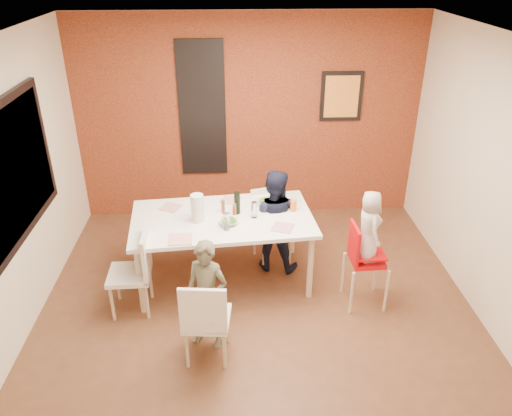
{
  "coord_description": "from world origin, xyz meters",
  "views": [
    {
      "loc": [
        -0.22,
        -4.1,
        3.34
      ],
      "look_at": [
        0.0,
        0.3,
        1.05
      ],
      "focal_mm": 35.0,
      "sensor_mm": 36.0,
      "label": 1
    }
  ],
  "objects_px": {
    "dining_table": "(223,223)",
    "paper_towel_roll": "(197,208)",
    "chair_left": "(137,268)",
    "toddler": "(369,226)",
    "child_near": "(207,296)",
    "chair_far": "(270,221)",
    "child_far": "(274,221)",
    "high_chair": "(363,257)",
    "wine_bottle": "(237,203)",
    "chair_near": "(206,318)"
  },
  "relations": [
    {
      "from": "dining_table",
      "to": "paper_towel_roll",
      "type": "xyz_separation_m",
      "value": [
        -0.25,
        -0.07,
        0.22
      ]
    },
    {
      "from": "chair_left",
      "to": "toddler",
      "type": "relative_size",
      "value": 1.21
    },
    {
      "from": "child_near",
      "to": "toddler",
      "type": "relative_size",
      "value": 1.48
    },
    {
      "from": "chair_far",
      "to": "toddler",
      "type": "xyz_separation_m",
      "value": [
        0.9,
        -0.95,
        0.44
      ]
    },
    {
      "from": "child_near",
      "to": "child_far",
      "type": "relative_size",
      "value": 0.9
    },
    {
      "from": "dining_table",
      "to": "high_chair",
      "type": "height_order",
      "value": "high_chair"
    },
    {
      "from": "chair_left",
      "to": "toddler",
      "type": "height_order",
      "value": "toddler"
    },
    {
      "from": "high_chair",
      "to": "child_far",
      "type": "xyz_separation_m",
      "value": [
        -0.86,
        0.72,
        0.05
      ]
    },
    {
      "from": "high_chair",
      "to": "wine_bottle",
      "type": "xyz_separation_m",
      "value": [
        -1.27,
        0.56,
        0.37
      ]
    },
    {
      "from": "chair_left",
      "to": "child_far",
      "type": "distance_m",
      "value": 1.6
    },
    {
      "from": "child_far",
      "to": "toddler",
      "type": "bearing_deg",
      "value": 156.85
    },
    {
      "from": "chair_far",
      "to": "high_chair",
      "type": "distance_m",
      "value": 1.3
    },
    {
      "from": "toddler",
      "to": "chair_left",
      "type": "bearing_deg",
      "value": 82.87
    },
    {
      "from": "child_near",
      "to": "toddler",
      "type": "distance_m",
      "value": 1.72
    },
    {
      "from": "chair_left",
      "to": "dining_table",
      "type": "bearing_deg",
      "value": 117.07
    },
    {
      "from": "chair_far",
      "to": "paper_towel_roll",
      "type": "distance_m",
      "value": 1.07
    },
    {
      "from": "high_chair",
      "to": "child_near",
      "type": "xyz_separation_m",
      "value": [
        -1.56,
        -0.54,
        -0.01
      ]
    },
    {
      "from": "chair_far",
      "to": "child_far",
      "type": "bearing_deg",
      "value": -101.47
    },
    {
      "from": "child_far",
      "to": "toddler",
      "type": "relative_size",
      "value": 1.64
    },
    {
      "from": "dining_table",
      "to": "toddler",
      "type": "height_order",
      "value": "toddler"
    },
    {
      "from": "child_far",
      "to": "toddler",
      "type": "height_order",
      "value": "toddler"
    },
    {
      "from": "high_chair",
      "to": "dining_table",
      "type": "bearing_deg",
      "value": 69.19
    },
    {
      "from": "toddler",
      "to": "paper_towel_roll",
      "type": "distance_m",
      "value": 1.75
    },
    {
      "from": "toddler",
      "to": "chair_far",
      "type": "bearing_deg",
      "value": 36.43
    },
    {
      "from": "chair_near",
      "to": "wine_bottle",
      "type": "xyz_separation_m",
      "value": [
        0.3,
        1.34,
        0.43
      ]
    },
    {
      "from": "chair_far",
      "to": "paper_towel_roll",
      "type": "bearing_deg",
      "value": -162.98
    },
    {
      "from": "dining_table",
      "to": "wine_bottle",
      "type": "bearing_deg",
      "value": 27.38
    },
    {
      "from": "chair_near",
      "to": "wine_bottle",
      "type": "distance_m",
      "value": 1.44
    },
    {
      "from": "child_far",
      "to": "high_chair",
      "type": "bearing_deg",
      "value": 156.02
    },
    {
      "from": "chair_left",
      "to": "child_far",
      "type": "height_order",
      "value": "child_far"
    },
    {
      "from": "child_near",
      "to": "child_far",
      "type": "xyz_separation_m",
      "value": [
        0.71,
        1.26,
        0.06
      ]
    },
    {
      "from": "toddler",
      "to": "wine_bottle",
      "type": "xyz_separation_m",
      "value": [
        -1.29,
        0.56,
        0.01
      ]
    },
    {
      "from": "child_near",
      "to": "paper_towel_roll",
      "type": "height_order",
      "value": "paper_towel_roll"
    },
    {
      "from": "chair_left",
      "to": "wine_bottle",
      "type": "height_order",
      "value": "wine_bottle"
    },
    {
      "from": "toddler",
      "to": "wine_bottle",
      "type": "relative_size",
      "value": 3.0
    },
    {
      "from": "chair_near",
      "to": "chair_far",
      "type": "height_order",
      "value": "chair_near"
    },
    {
      "from": "high_chair",
      "to": "chair_left",
      "type": "bearing_deg",
      "value": 87.63
    },
    {
      "from": "high_chair",
      "to": "child_far",
      "type": "relative_size",
      "value": 0.76
    },
    {
      "from": "high_chair",
      "to": "child_far",
      "type": "bearing_deg",
      "value": 47.75
    },
    {
      "from": "toddler",
      "to": "wine_bottle",
      "type": "bearing_deg",
      "value": 59.44
    },
    {
      "from": "dining_table",
      "to": "high_chair",
      "type": "xyz_separation_m",
      "value": [
        1.43,
        -0.48,
        -0.17
      ]
    },
    {
      "from": "chair_far",
      "to": "chair_left",
      "type": "relative_size",
      "value": 0.96
    },
    {
      "from": "chair_far",
      "to": "child_near",
      "type": "xyz_separation_m",
      "value": [
        -0.68,
        -1.49,
        0.07
      ]
    },
    {
      "from": "child_near",
      "to": "chair_near",
      "type": "bearing_deg",
      "value": -71.15
    },
    {
      "from": "toddler",
      "to": "paper_towel_roll",
      "type": "bearing_deg",
      "value": 69.4
    },
    {
      "from": "dining_table",
      "to": "child_far",
      "type": "height_order",
      "value": "child_far"
    },
    {
      "from": "chair_near",
      "to": "high_chair",
      "type": "xyz_separation_m",
      "value": [
        1.57,
        0.78,
        0.07
      ]
    },
    {
      "from": "dining_table",
      "to": "high_chair",
      "type": "bearing_deg",
      "value": -18.49
    },
    {
      "from": "paper_towel_roll",
      "to": "high_chair",
      "type": "bearing_deg",
      "value": -13.71
    },
    {
      "from": "chair_near",
      "to": "child_far",
      "type": "bearing_deg",
      "value": -110.13
    }
  ]
}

